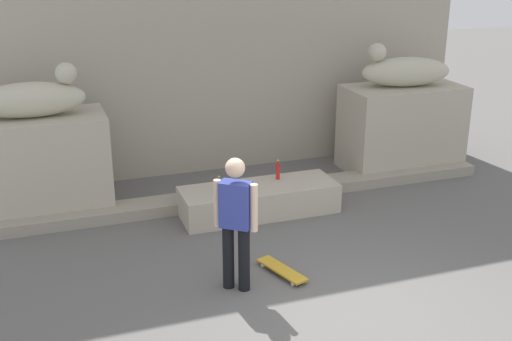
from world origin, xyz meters
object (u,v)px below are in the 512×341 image
statue_reclining_left (32,98)px  skateboard (282,270)px  statue_reclining_right (404,71)px  bottle_blue (219,187)px  skater (236,219)px  bottle_red (278,171)px

statue_reclining_left → skateboard: 4.46m
skateboard → statue_reclining_right: bearing=-67.0°
bottle_blue → statue_reclining_right: bearing=18.6°
statue_reclining_left → skater: size_ratio=0.96×
skater → skateboard: skater is taller
statue_reclining_right → skateboard: statue_reclining_right is taller
statue_reclining_left → skater: (2.10, -3.18, -0.89)m
statue_reclining_right → skateboard: (-3.49, -3.06, -1.75)m
skater → bottle_blue: (0.35, 1.91, -0.36)m
skater → skateboard: size_ratio=2.03×
skateboard → bottle_red: bottle_red is taller
bottle_red → bottle_blue: bearing=-163.1°
statue_reclining_right → skater: bearing=48.5°
bottle_red → bottle_blue: 1.10m
statue_reclining_left → bottle_red: (3.50, -0.95, -1.23)m
skater → bottle_red: (1.40, 2.23, -0.34)m
statue_reclining_left → bottle_red: bearing=-14.8°
statue_reclining_left → bottle_blue: bearing=-27.0°
statue_reclining_right → skater: statue_reclining_right is taller
statue_reclining_right → bottle_blue: bearing=29.5°
statue_reclining_right → bottle_blue: 4.18m
statue_reclining_right → bottle_red: (-2.74, -0.95, -1.23)m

